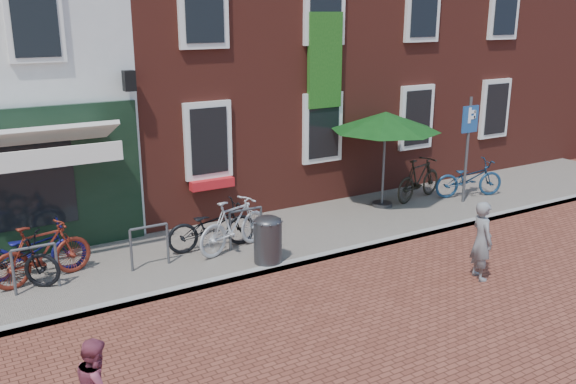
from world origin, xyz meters
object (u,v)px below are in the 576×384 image
bicycle_4 (212,226)px  parasol (386,118)px  bicycle_3 (234,225)px  bicycle_6 (469,178)px  woman (482,240)px  bicycle_2 (32,250)px  parking_sign (469,135)px  litter_bin (268,237)px  bicycle_5 (419,179)px  bicycle_0 (6,261)px  bicycle_1 (42,253)px

bicycle_4 → parasol: bearing=-79.0°
bicycle_4 → bicycle_3: bearing=-126.8°
bicycle_3 → bicycle_6: bearing=-105.1°
woman → bicycle_2: woman is taller
parasol → bicycle_6: size_ratio=1.43×
parking_sign → woman: size_ratio=1.80×
litter_bin → bicycle_5: (5.27, 1.64, 0.03)m
parking_sign → bicycle_5: bearing=137.8°
bicycle_5 → bicycle_6: bicycle_5 is taller
woman → bicycle_5: 4.62m
woman → bicycle_0: size_ratio=0.80×
bicycle_3 → bicycle_2: bearing=61.0°
bicycle_2 → bicycle_4: same height
woman → bicycle_0: bearing=80.0°
bicycle_2 → bicycle_5: bearing=-87.7°
bicycle_0 → litter_bin: bearing=-76.0°
litter_bin → woman: woman is taller
bicycle_4 → bicycle_2: bearing=87.6°
parasol → bicycle_5: size_ratio=1.47×
woman → bicycle_1: woman is taller
parasol → woman: 4.52m
parking_sign → bicycle_5: size_ratio=1.48×
bicycle_0 → bicycle_3: bicycle_3 is taller
bicycle_0 → parking_sign: bearing=-61.6°
bicycle_1 → bicycle_6: bicycle_1 is taller
litter_bin → bicycle_6: litter_bin is taller
bicycle_2 → bicycle_4: bearing=-95.3°
woman → bicycle_3: woman is taller
woman → bicycle_5: size_ratio=0.82×
litter_bin → bicycle_0: litter_bin is taller
woman → bicycle_2: bearing=76.8°
bicycle_3 → bicycle_4: size_ratio=0.97×
litter_bin → bicycle_0: (-4.40, 1.34, -0.03)m
bicycle_2 → bicycle_6: bearing=-90.2°
litter_bin → woman: bearing=-38.2°
bicycle_2 → bicycle_4: (3.31, -0.43, 0.00)m
bicycle_0 → bicycle_6: bearing=-60.0°
bicycle_1 → bicycle_6: size_ratio=0.97×
parasol → woman: bearing=-104.4°
litter_bin → bicycle_2: bearing=157.7°
bicycle_3 → bicycle_5: 5.61m
parasol → bicycle_0: (-8.54, -0.34, -1.71)m
woman → bicycle_2: size_ratio=0.80×
parking_sign → bicycle_3: bearing=-179.9°
bicycle_0 → bicycle_2: size_ratio=1.00×
bicycle_2 → parking_sign: bearing=-92.0°
bicycle_4 → bicycle_5: size_ratio=1.03×
bicycle_1 → bicycle_6: 10.39m
woman → bicycle_5: woman is taller
woman → bicycle_4: (-3.70, 3.60, -0.15)m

